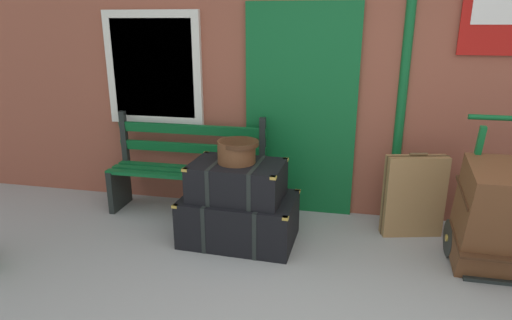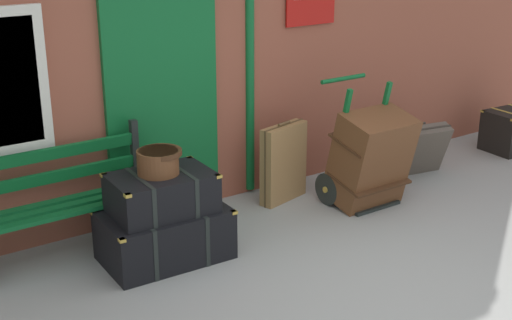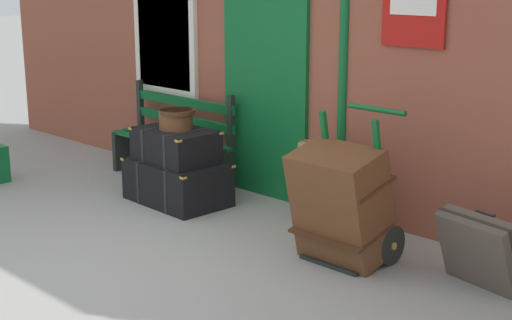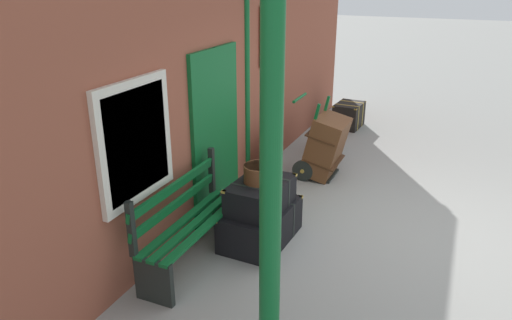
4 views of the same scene
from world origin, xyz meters
name	(u,v)px [view 4 (image 4 of 4)]	position (x,y,z in m)	size (l,w,h in m)	color
ground_plane	(416,233)	(0.00, 0.00, 0.00)	(60.00, 60.00, 0.00)	gray
brick_facade	(219,82)	(-0.02, 2.60, 1.60)	(10.40, 0.35, 3.20)	brown
lamp_post	(270,262)	(-2.91, 0.71, 1.15)	(0.28, 0.28, 3.03)	#0F5B28
platform_bench	(190,223)	(-1.57, 2.16, 0.44)	(1.60, 0.43, 1.01)	#0F5B28
steamer_trunk_base	(261,224)	(-0.89, 1.64, 0.21)	(1.04, 0.69, 0.43)	black
steamer_trunk_middle	(261,195)	(-0.90, 1.63, 0.58)	(0.84, 0.59, 0.33)	black
round_hatbox	(259,173)	(-0.91, 1.65, 0.85)	(0.36, 0.35, 0.20)	brown
porters_trolley	(314,157)	(1.25, 1.67, 0.27)	(0.71, 0.61, 1.20)	black
large_brown_trunk	(326,146)	(1.25, 1.50, 0.48)	(0.70, 0.63, 0.96)	brown
suitcase_slate	(324,136)	(2.28, 1.81, 0.29)	(0.65, 0.45, 0.58)	#51473D
suitcase_beige	(274,159)	(0.66, 2.08, 0.38)	(0.57, 0.27, 0.81)	olive
corner_trunk	(349,115)	(3.85, 1.75, 0.24)	(0.72, 0.53, 0.49)	black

